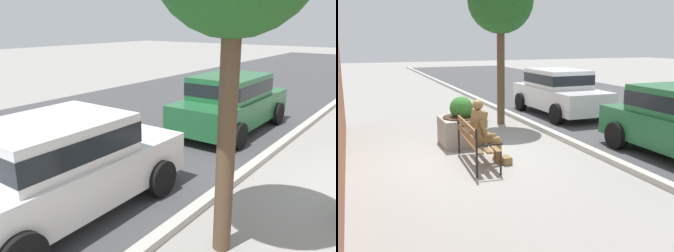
# 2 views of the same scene
# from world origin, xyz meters

# --- Properties ---
(street_surface) EXTENTS (60.00, 9.00, 0.01)m
(street_surface) POSITION_xyz_m (0.00, 7.50, 0.00)
(street_surface) COLOR #424244
(street_surface) RESTS_ON ground
(curb_stone) EXTENTS (60.00, 0.20, 0.12)m
(curb_stone) POSITION_xyz_m (0.00, 2.90, 0.06)
(curb_stone) COLOR #B2AFA8
(curb_stone) RESTS_ON ground
(parked_car_white) EXTENTS (4.12, 1.96, 1.56)m
(parked_car_white) POSITION_xyz_m (-3.96, 4.54, 0.84)
(parked_car_white) COLOR silver
(parked_car_white) RESTS_ON ground
(parked_car_green) EXTENTS (4.12, 1.96, 1.56)m
(parked_car_green) POSITION_xyz_m (1.68, 4.54, 0.84)
(parked_car_green) COLOR #236638
(parked_car_green) RESTS_ON ground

